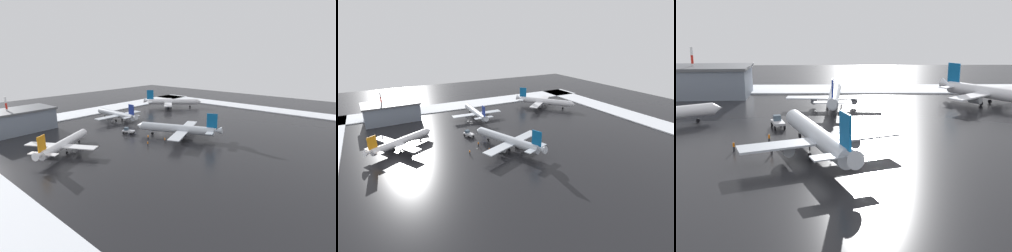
# 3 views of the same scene
# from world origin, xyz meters

# --- Properties ---
(ground_plane) EXTENTS (240.00, 240.00, 0.00)m
(ground_plane) POSITION_xyz_m (0.00, 0.00, 0.00)
(ground_plane) COLOR black
(snow_bank_far) EXTENTS (152.00, 16.00, 0.42)m
(snow_bank_far) POSITION_xyz_m (0.00, -50.00, 0.21)
(snow_bank_far) COLOR white
(snow_bank_far) RESTS_ON ground_plane
(airplane_parked_starboard) EXTENTS (26.45, 31.24, 9.69)m
(airplane_parked_starboard) POSITION_xyz_m (5.87, 14.09, 3.20)
(airplane_parked_starboard) COLOR silver
(airplane_parked_starboard) RESTS_ON ground_plane
(airplane_distant_tail) EXTENTS (24.07, 29.08, 8.64)m
(airplane_distant_tail) POSITION_xyz_m (3.42, -24.66, 2.86)
(airplane_distant_tail) COLOR silver
(airplane_distant_tail) RESTS_ON ground_plane
(airplane_foreground_jet) EXTENTS (25.53, 27.84, 10.02)m
(airplane_foreground_jet) POSITION_xyz_m (-37.67, -25.19, 3.31)
(airplane_foreground_jet) COLOR white
(airplane_foreground_jet) RESTS_ON ground_plane
(pushback_tug) EXTENTS (3.61, 5.07, 2.50)m
(pushback_tug) POSITION_xyz_m (15.01, -3.54, 1.28)
(pushback_tug) COLOR silver
(pushback_tug) RESTS_ON ground_plane
(ground_crew_beside_wing) EXTENTS (0.36, 0.36, 1.71)m
(ground_crew_beside_wing) POSITION_xyz_m (20.33, 12.38, 0.97)
(ground_crew_beside_wing) COLOR black
(ground_crew_beside_wing) RESTS_ON ground_plane
(ground_crew_mid_apron) EXTENTS (0.36, 0.36, 1.71)m
(ground_crew_mid_apron) POSITION_xyz_m (15.09, 7.37, 0.97)
(ground_crew_mid_apron) COLOR black
(ground_crew_mid_apron) RESTS_ON ground_plane
(ground_crew_near_tug) EXTENTS (0.36, 0.36, 1.71)m
(ground_crew_near_tug) POSITION_xyz_m (13.63, 14.00, 0.97)
(ground_crew_near_tug) COLOR black
(ground_crew_near_tug) RESTS_ON ground_plane
(antenna_mast) EXTENTS (0.70, 0.70, 14.21)m
(antenna_mast) POSITION_xyz_m (43.89, -39.26, 7.10)
(antenna_mast) COLOR red
(antenna_mast) RESTS_ON ground_plane
(cargo_hangar) EXTENTS (25.69, 16.19, 8.80)m
(cargo_hangar) POSITION_xyz_m (40.27, -39.16, 4.44)
(cargo_hangar) COLOR slate
(cargo_hangar) RESTS_ON ground_plane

